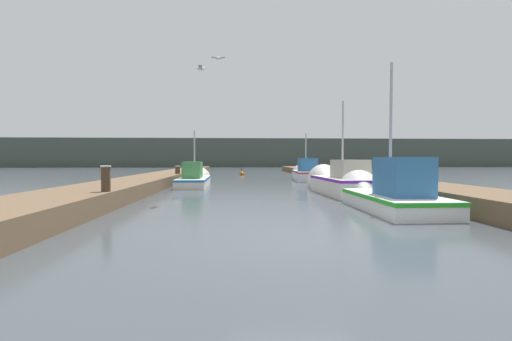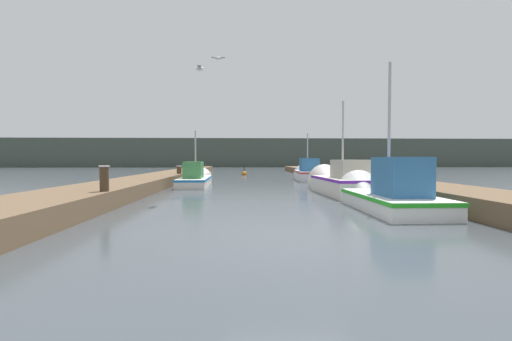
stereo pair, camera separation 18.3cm
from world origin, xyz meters
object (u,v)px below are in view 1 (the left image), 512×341
object	(u,v)px
channel_buoy	(242,174)
seagull_1	(218,58)
fishing_boat_2	(195,179)
mooring_piling_1	(106,188)
mooring_piling_2	(305,170)
mooring_piling_0	(178,174)
seagull_lead	(201,69)
fishing_boat_3	(306,173)
fishing_boat_0	(385,194)
fishing_boat_1	(340,182)

from	to	relation	value
channel_buoy	seagull_1	distance (m)	16.70
fishing_boat_2	mooring_piling_1	size ratio (longest dim) A/B	4.35
mooring_piling_2	mooring_piling_0	bearing A→B (deg)	-141.00
seagull_lead	mooring_piling_2	bearing A→B (deg)	-22.88
fishing_boat_3	fishing_boat_0	bearing A→B (deg)	-87.06
fishing_boat_1	fishing_boat_2	size ratio (longest dim) A/B	0.92
fishing_boat_0	seagull_1	xyz separation A→B (m)	(-5.07, 4.46, 5.14)
mooring_piling_1	channel_buoy	xyz separation A→B (m)	(3.99, 20.43, -0.50)
mooring_piling_0	seagull_lead	bearing A→B (deg)	-75.40
seagull_lead	seagull_1	bearing A→B (deg)	-10.27
fishing_boat_0	mooring_piling_2	distance (m)	18.66
mooring_piling_0	channel_buoy	bearing A→B (deg)	66.34
mooring_piling_0	channel_buoy	size ratio (longest dim) A/B	1.07
fishing_boat_2	fishing_boat_3	bearing A→B (deg)	30.15
mooring_piling_1	seagull_lead	distance (m)	4.99
fishing_boat_2	mooring_piling_0	bearing A→B (deg)	119.87
fishing_boat_3	mooring_piling_2	xyz separation A→B (m)	(1.12, 5.63, 0.04)
mooring_piling_2	seagull_lead	distance (m)	18.47
seagull_lead	fishing_boat_0	bearing A→B (deg)	-109.67
fishing_boat_1	fishing_boat_3	world-z (taller)	fishing_boat_1
mooring_piling_0	seagull_lead	distance (m)	10.24
fishing_boat_0	mooring_piling_2	xyz separation A→B (m)	(1.40, 18.60, 0.12)
mooring_piling_2	seagull_1	size ratio (longest dim) A/B	1.87
mooring_piling_0	seagull_1	distance (m)	8.78
fishing_boat_2	seagull_1	size ratio (longest dim) A/B	9.87
fishing_boat_1	fishing_boat_3	size ratio (longest dim) A/B	0.94
fishing_boat_2	mooring_piling_1	distance (m)	9.16
mooring_piling_0	fishing_boat_2	bearing A→B (deg)	-59.28
fishing_boat_3	channel_buoy	bearing A→B (deg)	124.12
fishing_boat_0	seagull_1	distance (m)	8.49
channel_buoy	mooring_piling_2	bearing A→B (deg)	-16.93
fishing_boat_0	seagull_1	world-z (taller)	seagull_1
fishing_boat_1	channel_buoy	xyz separation A→B (m)	(-3.87, 15.89, -0.33)
mooring_piling_0	seagull_lead	world-z (taller)	seagull_lead
fishing_boat_1	mooring_piling_2	xyz separation A→B (m)	(1.42, 14.28, 0.06)
fishing_boat_3	seagull_lead	bearing A→B (deg)	-113.53
mooring_piling_0	channel_buoy	distance (m)	9.98
fishing_boat_3	mooring_piling_1	xyz separation A→B (m)	(-8.17, -13.18, 0.14)
fishing_boat_2	fishing_boat_0	bearing A→B (deg)	-54.24
mooring_piling_1	seagull_1	distance (m)	7.34
mooring_piling_1	channel_buoy	world-z (taller)	mooring_piling_1
seagull_1	seagull_lead	bearing A→B (deg)	-100.89
mooring_piling_2	seagull_lead	xyz separation A→B (m)	(-6.91, -16.67, 3.94)
mooring_piling_0	seagull_1	bearing A→B (deg)	-66.90
seagull_lead	fishing_boat_2	bearing A→B (deg)	8.35
mooring_piling_0	mooring_piling_1	bearing A→B (deg)	-89.95
fishing_boat_3	channel_buoy	size ratio (longest dim) A/B	5.67
fishing_boat_0	mooring_piling_1	bearing A→B (deg)	-178.57
mooring_piling_0	seagull_1	size ratio (longest dim) A/B	1.84
fishing_boat_0	fishing_boat_1	world-z (taller)	fishing_boat_0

